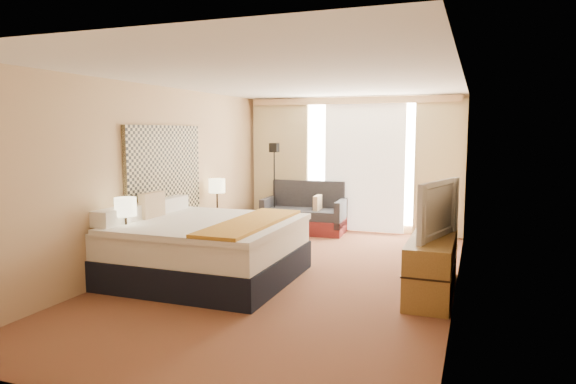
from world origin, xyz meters
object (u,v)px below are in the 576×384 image
(nightstand_left, at_px, (124,263))
(media_dresser, at_px, (432,264))
(desk_chair, at_px, (434,246))
(loveseat, at_px, (305,215))
(lamp_right, at_px, (217,186))
(television, at_px, (429,208))
(nightstand_right, at_px, (218,229))
(floor_lamp, at_px, (274,169))
(bed, at_px, (204,248))
(lamp_left, at_px, (125,208))

(nightstand_left, bearing_deg, media_dresser, 15.84)
(desk_chair, bearing_deg, loveseat, 123.63)
(lamp_right, bearing_deg, television, -23.09)
(nightstand_right, bearing_deg, floor_lamp, 73.70)
(bed, relative_size, lamp_right, 3.92)
(nightstand_left, relative_size, nightstand_right, 1.00)
(nightstand_right, relative_size, media_dresser, 0.31)
(nightstand_right, height_order, floor_lamp, floor_lamp)
(loveseat, relative_size, lamp_right, 2.74)
(desk_chair, xyz_separation_m, television, (-0.02, -0.60, 0.59))
(lamp_right, height_order, television, television)
(lamp_right, xyz_separation_m, television, (3.67, -1.56, 0.03))
(media_dresser, height_order, desk_chair, desk_chair)
(media_dresser, xyz_separation_m, television, (-0.05, -0.08, 0.69))
(television, bearing_deg, nightstand_left, 121.40)
(floor_lamp, xyz_separation_m, lamp_right, (-0.46, -1.49, -0.21))
(media_dresser, xyz_separation_m, loveseat, (-2.64, 3.05, -0.03))
(media_dresser, xyz_separation_m, desk_chair, (-0.03, 0.52, 0.10))
(nightstand_right, bearing_deg, media_dresser, -21.40)
(nightstand_right, relative_size, loveseat, 0.34)
(nightstand_right, xyz_separation_m, floor_lamp, (0.44, 1.52, 0.94))
(nightstand_left, distance_m, lamp_left, 0.72)
(media_dresser, bearing_deg, lamp_right, 158.24)
(loveseat, distance_m, desk_chair, 3.64)
(desk_chair, bearing_deg, media_dresser, -99.47)
(nightstand_right, height_order, lamp_left, lamp_left)
(desk_chair, height_order, lamp_right, lamp_right)
(floor_lamp, height_order, lamp_left, floor_lamp)
(media_dresser, xyz_separation_m, floor_lamp, (-3.26, 2.97, 0.87))
(floor_lamp, height_order, lamp_right, floor_lamp)
(lamp_left, bearing_deg, lamp_right, 91.47)
(media_dresser, bearing_deg, nightstand_left, -164.16)
(nightstand_right, bearing_deg, desk_chair, -14.15)
(nightstand_right, xyz_separation_m, loveseat, (1.06, 1.60, 0.05))
(media_dresser, distance_m, loveseat, 4.03)
(bed, height_order, floor_lamp, floor_lamp)
(loveseat, xyz_separation_m, floor_lamp, (-0.61, -0.08, 0.89))
(media_dresser, distance_m, lamp_right, 4.06)
(lamp_right, relative_size, television, 0.50)
(bed, bearing_deg, loveseat, 85.93)
(media_dresser, xyz_separation_m, lamp_right, (-3.72, 1.48, 0.65))
(nightstand_right, distance_m, lamp_left, 2.59)
(nightstand_left, height_order, bed, bed)
(loveseat, bearing_deg, lamp_right, -127.96)
(media_dresser, height_order, television, television)
(bed, height_order, lamp_left, lamp_left)
(nightstand_right, bearing_deg, lamp_right, 119.31)
(lamp_right, bearing_deg, desk_chair, -14.58)
(media_dresser, relative_size, floor_lamp, 1.05)
(loveseat, bearing_deg, lamp_left, -107.30)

